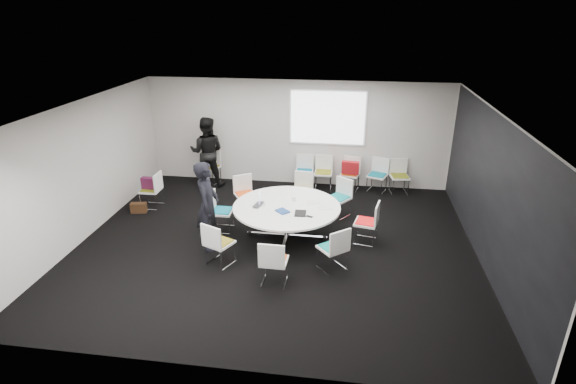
# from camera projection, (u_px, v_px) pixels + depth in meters

# --- Properties ---
(room_shell) EXTENTS (8.08, 7.08, 2.88)m
(room_shell) POSITION_uv_depth(u_px,v_px,m) (280.00, 181.00, 8.70)
(room_shell) COLOR black
(room_shell) RESTS_ON ground
(conference_table) EXTENTS (2.21, 2.21, 0.73)m
(conference_table) POSITION_uv_depth(u_px,v_px,m) (287.00, 214.00, 9.29)
(conference_table) COLOR silver
(conference_table) RESTS_ON ground
(projection_screen) EXTENTS (1.90, 0.03, 1.35)m
(projection_screen) POSITION_uv_depth(u_px,v_px,m) (328.00, 118.00, 11.60)
(projection_screen) COLOR white
(projection_screen) RESTS_ON room_shell
(chair_ring_a) EXTENTS (0.53, 0.54, 0.88)m
(chair_ring_a) POSITION_uv_depth(u_px,v_px,m) (366.00, 230.00, 9.22)
(chair_ring_a) COLOR silver
(chair_ring_a) RESTS_ON ground
(chair_ring_b) EXTENTS (0.63, 0.63, 0.88)m
(chair_ring_b) POSITION_uv_depth(u_px,v_px,m) (339.00, 205.00, 10.39)
(chair_ring_b) COLOR silver
(chair_ring_b) RESTS_ON ground
(chair_ring_c) EXTENTS (0.51, 0.50, 0.88)m
(chair_ring_c) POSITION_uv_depth(u_px,v_px,m) (302.00, 198.00, 10.76)
(chair_ring_c) COLOR silver
(chair_ring_c) RESTS_ON ground
(chair_ring_d) EXTENTS (0.63, 0.62, 0.88)m
(chair_ring_d) POSITION_uv_depth(u_px,v_px,m) (246.00, 201.00, 10.57)
(chair_ring_d) COLOR silver
(chair_ring_d) RESTS_ON ground
(chair_ring_e) EXTENTS (0.45, 0.46, 0.88)m
(chair_ring_e) POSITION_uv_depth(u_px,v_px,m) (222.00, 218.00, 9.71)
(chair_ring_e) COLOR silver
(chair_ring_e) RESTS_ON ground
(chair_ring_f) EXTENTS (0.61, 0.60, 0.88)m
(chair_ring_f) POSITION_uv_depth(u_px,v_px,m) (219.00, 251.00, 8.42)
(chair_ring_f) COLOR silver
(chair_ring_f) RESTS_ON ground
(chair_ring_g) EXTENTS (0.47, 0.46, 0.88)m
(chair_ring_g) POSITION_uv_depth(u_px,v_px,m) (274.00, 270.00, 7.83)
(chair_ring_g) COLOR silver
(chair_ring_g) RESTS_ON ground
(chair_ring_h) EXTENTS (0.64, 0.64, 0.88)m
(chair_ring_h) POSITION_uv_depth(u_px,v_px,m) (333.00, 256.00, 8.25)
(chair_ring_h) COLOR silver
(chair_ring_h) RESTS_ON ground
(chair_back_a) EXTENTS (0.47, 0.46, 0.88)m
(chair_back_a) POSITION_uv_depth(u_px,v_px,m) (304.00, 178.00, 12.00)
(chair_back_a) COLOR silver
(chair_back_a) RESTS_ON ground
(chair_back_b) EXTENTS (0.46, 0.45, 0.88)m
(chair_back_b) POSITION_uv_depth(u_px,v_px,m) (323.00, 179.00, 11.94)
(chair_back_b) COLOR silver
(chair_back_b) RESTS_ON ground
(chair_back_c) EXTENTS (0.54, 0.53, 0.88)m
(chair_back_c) POSITION_uv_depth(u_px,v_px,m) (350.00, 180.00, 11.85)
(chair_back_c) COLOR silver
(chair_back_c) RESTS_ON ground
(chair_back_d) EXTENTS (0.59, 0.58, 0.88)m
(chair_back_d) POSITION_uv_depth(u_px,v_px,m) (377.00, 181.00, 11.75)
(chair_back_d) COLOR silver
(chair_back_d) RESTS_ON ground
(chair_back_e) EXTENTS (0.52, 0.51, 0.88)m
(chair_back_e) POSITION_uv_depth(u_px,v_px,m) (399.00, 183.00, 11.68)
(chair_back_e) COLOR silver
(chair_back_e) RESTS_ON ground
(chair_spare_left) EXTENTS (0.45, 0.46, 0.88)m
(chair_spare_left) POSITION_uv_depth(u_px,v_px,m) (152.00, 196.00, 10.83)
(chair_spare_left) COLOR silver
(chair_spare_left) RESTS_ON ground
(chair_person_back) EXTENTS (0.56, 0.55, 0.88)m
(chair_person_back) POSITION_uv_depth(u_px,v_px,m) (211.00, 173.00, 12.33)
(chair_person_back) COLOR silver
(chair_person_back) RESTS_ON ground
(person_main) EXTENTS (0.50, 0.71, 1.82)m
(person_main) POSITION_uv_depth(u_px,v_px,m) (208.00, 206.00, 8.78)
(person_main) COLOR black
(person_main) RESTS_ON ground
(person_back) EXTENTS (0.98, 0.79, 1.88)m
(person_back) POSITION_uv_depth(u_px,v_px,m) (207.00, 152.00, 11.93)
(person_back) COLOR black
(person_back) RESTS_ON ground
(laptop) EXTENTS (0.29, 0.38, 0.03)m
(laptop) POSITION_uv_depth(u_px,v_px,m) (260.00, 205.00, 9.23)
(laptop) COLOR #333338
(laptop) RESTS_ON conference_table
(laptop_lid) EXTENTS (0.05, 0.30, 0.22)m
(laptop_lid) POSITION_uv_depth(u_px,v_px,m) (260.00, 197.00, 9.32)
(laptop_lid) COLOR silver
(laptop_lid) RESTS_ON conference_table
(notebook_black) EXTENTS (0.23, 0.31, 0.02)m
(notebook_black) POSITION_uv_depth(u_px,v_px,m) (300.00, 213.00, 8.87)
(notebook_black) COLOR black
(notebook_black) RESTS_ON conference_table
(tablet_folio) EXTENTS (0.33, 0.32, 0.03)m
(tablet_folio) POSITION_uv_depth(u_px,v_px,m) (282.00, 211.00, 8.95)
(tablet_folio) COLOR navy
(tablet_folio) RESTS_ON conference_table
(papers_right) EXTENTS (0.36, 0.31, 0.00)m
(papers_right) POSITION_uv_depth(u_px,v_px,m) (314.00, 203.00, 9.37)
(papers_right) COLOR silver
(papers_right) RESTS_ON conference_table
(papers_front) EXTENTS (0.34, 0.27, 0.00)m
(papers_front) POSITION_uv_depth(u_px,v_px,m) (325.00, 208.00, 9.13)
(papers_front) COLOR silver
(papers_front) RESTS_ON conference_table
(cup) EXTENTS (0.08, 0.08, 0.09)m
(cup) POSITION_uv_depth(u_px,v_px,m) (294.00, 199.00, 9.45)
(cup) COLOR white
(cup) RESTS_ON conference_table
(phone) EXTENTS (0.16, 0.12, 0.01)m
(phone) POSITION_uv_depth(u_px,v_px,m) (309.00, 216.00, 8.75)
(phone) COLOR black
(phone) RESTS_ON conference_table
(maroon_bag) EXTENTS (0.41, 0.16, 0.28)m
(maroon_bag) POSITION_uv_depth(u_px,v_px,m) (150.00, 183.00, 10.70)
(maroon_bag) COLOR #4D1432
(maroon_bag) RESTS_ON chair_spare_left
(brown_bag) EXTENTS (0.38, 0.23, 0.24)m
(brown_bag) POSITION_uv_depth(u_px,v_px,m) (139.00, 208.00, 10.60)
(brown_bag) COLOR #352011
(brown_bag) RESTS_ON ground
(red_jacket) EXTENTS (0.46, 0.21, 0.36)m
(red_jacket) POSITION_uv_depth(u_px,v_px,m) (350.00, 168.00, 11.48)
(red_jacket) COLOR #AC151B
(red_jacket) RESTS_ON chair_back_c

